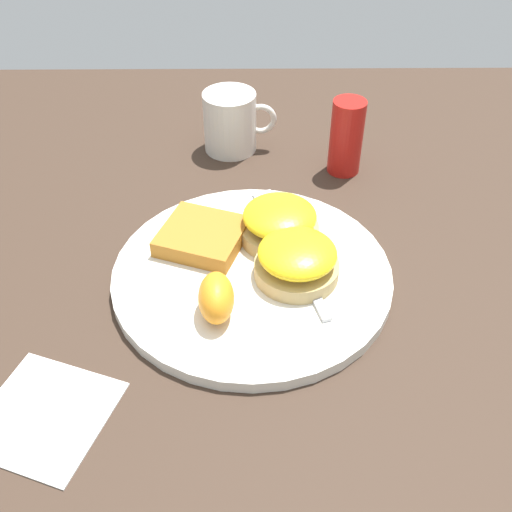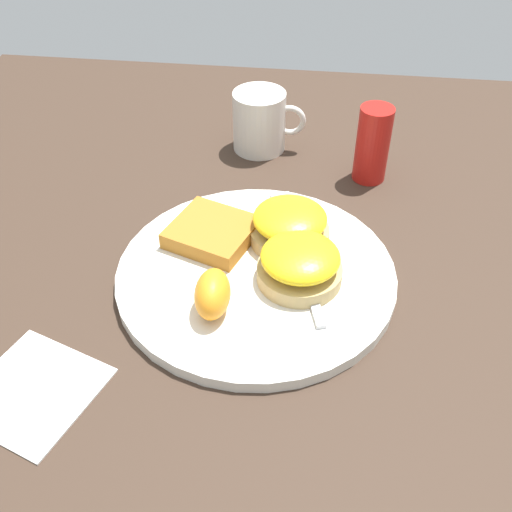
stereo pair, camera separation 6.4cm
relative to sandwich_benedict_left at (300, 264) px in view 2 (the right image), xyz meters
name	(u,v)px [view 2 (the right image)]	position (x,y,z in m)	size (l,w,h in m)	color
ground_plane	(256,279)	(-0.05, 0.01, -0.04)	(1.10, 1.10, 0.00)	#38281E
plate	(256,274)	(-0.05, 0.01, -0.03)	(0.31, 0.31, 0.01)	silver
sandwich_benedict_left	(300,264)	(0.00, 0.00, 0.00)	(0.09, 0.09, 0.05)	tan
sandwich_benedict_right	(290,225)	(-0.02, 0.06, 0.00)	(0.09, 0.09, 0.05)	tan
hashbrown_patty	(212,232)	(-0.10, 0.05, -0.01)	(0.09, 0.08, 0.02)	#AA6A23
orange_wedge	(213,294)	(-0.08, -0.06, 0.00)	(0.06, 0.04, 0.04)	orange
fork	(295,243)	(-0.01, 0.06, -0.02)	(0.08, 0.22, 0.00)	silver
cup	(260,121)	(-0.08, 0.29, 0.01)	(0.10, 0.07, 0.09)	silver
napkin	(33,390)	(-0.23, -0.17, -0.03)	(0.11, 0.11, 0.00)	white
condiment_bottle	(373,144)	(0.08, 0.23, 0.02)	(0.04, 0.04, 0.10)	#B21914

